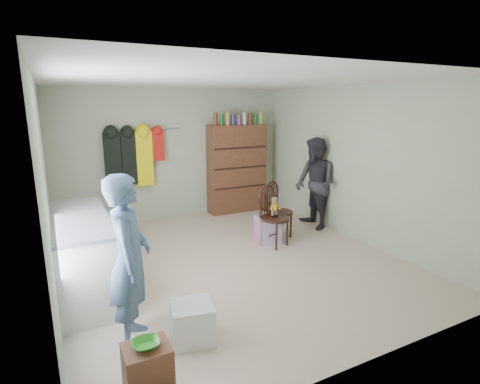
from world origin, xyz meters
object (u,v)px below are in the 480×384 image
chair_front (272,213)px  counter (82,254)px  dresser (237,168)px  chair_far (277,208)px

chair_front → counter: bearing=164.5°
counter → dresser: dresser is taller
counter → dresser: (3.20, 2.30, 0.45)m
counter → chair_far: bearing=10.2°
dresser → chair_front: bearing=-100.9°
chair_front → chair_far: (0.26, 0.28, -0.02)m
counter → chair_far: 3.12m
chair_far → chair_front: bearing=-157.2°
counter → chair_front: chair_front is taller
chair_front → chair_far: bearing=26.0°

